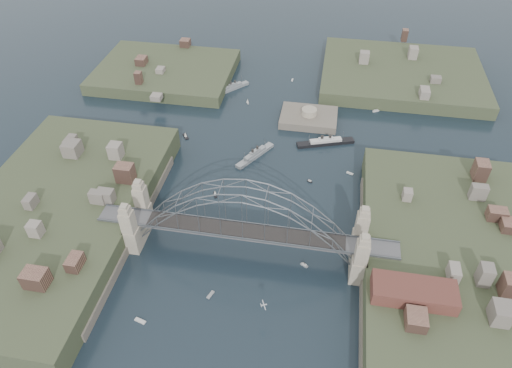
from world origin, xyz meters
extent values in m
plane|color=black|center=(0.00, 0.00, 0.00)|extent=(500.00, 500.00, 0.00)
cube|color=#515154|center=(0.00, 0.00, 8.00)|extent=(84.00, 6.00, 0.70)
cube|color=#575C63|center=(0.00, -3.00, 8.55)|extent=(84.00, 0.25, 0.50)
cube|color=#575C63|center=(0.00, 3.00, 8.55)|extent=(84.00, 0.25, 0.50)
cube|color=black|center=(0.00, 0.00, 8.55)|extent=(55.20, 5.20, 0.35)
cube|color=gray|center=(-31.50, -5.00, 8.85)|extent=(3.40, 3.40, 17.70)
cube|color=gray|center=(-31.50, 5.00, 8.85)|extent=(3.40, 3.40, 17.70)
cube|color=gray|center=(31.50, -5.00, 8.85)|extent=(3.40, 3.40, 17.70)
cube|color=gray|center=(31.50, 5.00, 8.85)|extent=(3.40, 3.40, 17.70)
cube|color=gray|center=(-31.50, 0.00, 4.00)|extent=(4.08, 13.80, 8.00)
cube|color=gray|center=(31.50, 0.00, 4.00)|extent=(4.08, 13.80, 8.00)
cube|color=#343D25|center=(-58.00, 0.00, 2.00)|extent=(50.00, 90.00, 12.00)
cube|color=#5B5347|center=(-35.50, 0.00, 1.00)|extent=(6.00, 70.00, 4.00)
cube|color=#343D25|center=(58.00, 0.00, 2.00)|extent=(50.00, 90.00, 12.00)
cube|color=#5B5347|center=(35.50, 0.00, 1.00)|extent=(6.00, 70.00, 4.00)
cube|color=#343D25|center=(-55.00, 95.00, 0.50)|extent=(60.00, 45.00, 9.00)
cube|color=#343D25|center=(50.00, 110.00, 0.75)|extent=(70.00, 55.00, 9.50)
cube|color=#5B5347|center=(12.00, 70.00, -0.50)|extent=(22.00, 16.00, 7.00)
cylinder|color=gray|center=(12.00, 70.00, 4.20)|extent=(6.00, 6.00, 2.40)
cube|color=#592D26|center=(44.00, -14.00, 10.00)|extent=(20.00, 8.00, 4.00)
cube|color=#515154|center=(39.00, -28.00, 0.70)|extent=(4.00, 22.00, 1.40)
cube|color=gray|center=(-4.84, 43.63, 0.40)|extent=(11.55, 16.61, 1.60)
cube|color=gray|center=(-4.84, 43.63, 1.60)|extent=(6.76, 9.39, 1.20)
cube|color=gray|center=(-4.84, 43.63, 2.51)|extent=(3.50, 4.53, 0.80)
cylinder|color=black|center=(-5.51, 42.56, 3.21)|extent=(0.87, 0.87, 1.60)
cylinder|color=black|center=(-4.18, 44.70, 3.21)|extent=(0.87, 0.87, 1.60)
cylinder|color=#575C63|center=(-7.69, 39.03, 3.01)|extent=(0.16, 0.16, 4.01)
cylinder|color=#575C63|center=(-1.99, 48.23, 3.01)|extent=(0.16, 0.16, 4.01)
cube|color=gray|center=(-22.56, 89.03, 0.39)|extent=(12.09, 13.26, 1.58)
cube|color=gray|center=(-22.56, 89.03, 1.58)|extent=(6.98, 7.58, 1.18)
cube|color=gray|center=(-22.56, 89.03, 2.47)|extent=(3.51, 3.75, 0.79)
cylinder|color=black|center=(-23.29, 88.21, 3.16)|extent=(0.78, 0.78, 1.58)
cylinder|color=black|center=(-21.83, 89.86, 3.16)|extent=(0.78, 0.78, 1.58)
cylinder|color=#575C63|center=(-25.70, 85.49, 2.96)|extent=(0.16, 0.16, 3.95)
cylinder|color=#575C63|center=(-19.42, 92.58, 2.96)|extent=(0.16, 0.16, 3.95)
cube|color=black|center=(19.57, 55.73, 0.39)|extent=(21.26, 9.83, 1.56)
cube|color=silver|center=(19.57, 55.73, 1.56)|extent=(11.88, 5.96, 1.17)
cube|color=silver|center=(19.57, 55.73, 2.44)|extent=(5.60, 3.29, 0.78)
cylinder|color=black|center=(18.15, 55.24, 3.13)|extent=(1.05, 1.05, 1.56)
cylinder|color=black|center=(20.99, 56.22, 3.13)|extent=(1.05, 1.05, 1.56)
cylinder|color=#575C63|center=(13.48, 53.61, 2.93)|extent=(0.16, 0.16, 3.91)
cylinder|color=#575C63|center=(25.66, 57.85, 2.93)|extent=(0.16, 0.16, 3.91)
cube|color=silver|center=(8.85, -21.43, 6.50)|extent=(1.44, 0.85, 0.26)
cube|color=silver|center=(8.85, -21.43, 6.55)|extent=(1.44, 2.77, 0.06)
cube|color=silver|center=(8.19, -21.73, 6.64)|extent=(0.51, 0.89, 0.32)
cube|color=silver|center=(-14.09, 21.35, 0.15)|extent=(1.94, 2.91, 0.45)
cylinder|color=#575C63|center=(-14.09, 21.35, 1.20)|extent=(0.08, 0.08, 2.20)
cone|color=silver|center=(-14.09, 21.35, 1.20)|extent=(1.41, 1.54, 1.92)
cube|color=silver|center=(15.67, 33.30, 0.15)|extent=(1.84, 1.29, 0.45)
cube|color=silver|center=(15.67, 33.30, 0.55)|extent=(1.17, 0.90, 0.40)
cylinder|color=black|center=(15.67, 33.30, 1.00)|extent=(0.16, 0.16, 0.70)
cube|color=silver|center=(-6.12, -16.57, 0.15)|extent=(1.74, 2.81, 0.45)
cube|color=silver|center=(28.93, 40.01, 0.15)|extent=(2.42, 1.66, 0.45)
cube|color=silver|center=(-32.89, 51.15, 0.15)|extent=(3.31, 4.03, 0.45)
cylinder|color=#575C63|center=(-32.89, 51.15, 1.20)|extent=(0.08, 0.08, 2.20)
cone|color=silver|center=(-32.89, 51.15, 1.20)|extent=(1.52, 1.59, 1.92)
cube|color=silver|center=(-4.66, 44.14, 0.15)|extent=(1.62, 1.70, 0.45)
cylinder|color=#575C63|center=(-4.66, 44.14, 1.20)|extent=(0.08, 0.08, 2.20)
cone|color=silver|center=(-4.66, 44.14, 1.20)|extent=(1.57, 1.59, 1.92)
cube|color=silver|center=(-14.17, 78.78, 0.15)|extent=(1.45, 2.20, 0.45)
cylinder|color=#575C63|center=(-14.17, 78.78, 1.20)|extent=(0.08, 0.08, 2.20)
cone|color=silver|center=(-14.17, 78.78, 1.20)|extent=(1.40, 1.53, 1.92)
cube|color=silver|center=(35.49, 15.66, 0.15)|extent=(1.16, 2.44, 0.45)
cube|color=silver|center=(-21.60, -27.15, 0.15)|extent=(3.11, 1.72, 0.45)
cube|color=silver|center=(2.00, 101.31, 0.15)|extent=(0.84, 2.16, 0.45)
cube|color=silver|center=(-36.55, 31.51, 0.15)|extent=(2.90, 1.42, 0.45)
cube|color=silver|center=(-36.55, 31.51, 0.55)|extent=(1.78, 1.07, 0.40)
cylinder|color=black|center=(-36.55, 31.51, 1.00)|extent=(0.16, 0.16, 0.70)
cube|color=silver|center=(17.24, -2.54, 0.15)|extent=(2.33, 1.69, 0.45)
cube|color=silver|center=(17.24, -2.54, 0.55)|extent=(1.48, 1.18, 0.40)
cylinder|color=black|center=(17.24, -2.54, 1.00)|extent=(0.16, 0.16, 0.70)
cube|color=silver|center=(38.45, 81.66, 0.15)|extent=(2.77, 2.14, 0.45)
cube|color=silver|center=(38.45, 81.66, 0.55)|extent=(1.77, 1.47, 0.40)
cylinder|color=black|center=(38.45, 81.66, 1.00)|extent=(0.16, 0.16, 0.70)
camera|label=1|loc=(18.09, -85.43, 102.76)|focal=32.52mm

